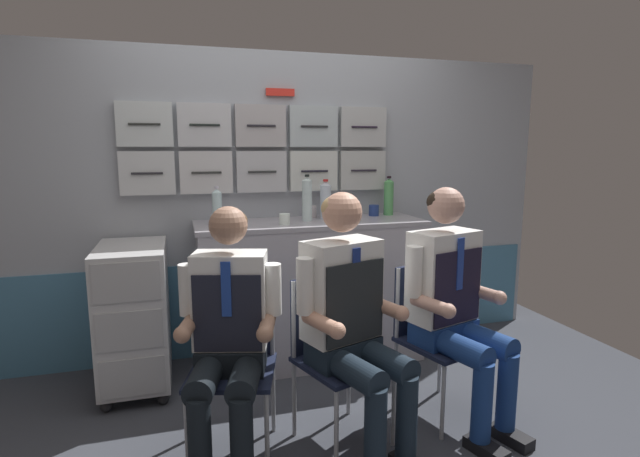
{
  "coord_description": "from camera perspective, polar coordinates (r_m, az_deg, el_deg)",
  "views": [
    {
      "loc": [
        -0.7,
        -2.08,
        1.48
      ],
      "look_at": [
        0.07,
        0.53,
        1.03
      ],
      "focal_mm": 27.27,
      "sensor_mm": 36.0,
      "label": 1
    }
  ],
  "objects": [
    {
      "name": "water_bottle_short",
      "position": [
        3.64,
        8.06,
        3.73
      ],
      "size": [
        0.07,
        0.07,
        0.29
      ],
      "color": "#52A25A",
      "rests_on": "galley_counter"
    },
    {
      "name": "espresso_cup_small",
      "position": [
        3.59,
        6.34,
        2.16
      ],
      "size": [
        0.07,
        0.07,
        0.08
      ],
      "color": "navy",
      "rests_on": "galley_counter"
    },
    {
      "name": "galley_bulkhead",
      "position": [
        3.54,
        -5.03,
        2.72
      ],
      "size": [
        4.2,
        0.14,
        2.15
      ],
      "color": "#A2A9B2",
      "rests_on": "ground"
    },
    {
      "name": "service_trolley",
      "position": [
        3.25,
        -20.95,
        -9.21
      ],
      "size": [
        0.4,
        0.65,
        0.9
      ],
      "color": "black",
      "rests_on": "ground"
    },
    {
      "name": "coffee_cup_white",
      "position": [
        3.55,
        3.02,
        1.98
      ],
      "size": [
        0.07,
        0.07,
        0.06
      ],
      "color": "navy",
      "rests_on": "galley_counter"
    },
    {
      "name": "water_bottle_clear",
      "position": [
        3.24,
        -11.98,
        2.58
      ],
      "size": [
        0.06,
        0.06,
        0.25
      ],
      "color": "silver",
      "rests_on": "galley_counter"
    },
    {
      "name": "crew_member_by_counter",
      "position": [
        2.71,
        15.41,
        -7.62
      ],
      "size": [
        0.54,
        0.69,
        1.28
      ],
      "color": "black",
      "rests_on": "ground"
    },
    {
      "name": "paper_cup_blue",
      "position": [
        3.16,
        -4.18,
        1.14
      ],
      "size": [
        0.07,
        0.07,
        0.07
      ],
      "color": "white",
      "rests_on": "galley_counter"
    },
    {
      "name": "sparkling_bottle_green",
      "position": [
        3.3,
        -1.53,
        3.5
      ],
      "size": [
        0.07,
        0.07,
        0.32
      ],
      "color": "silver",
      "rests_on": "galley_counter"
    },
    {
      "name": "folding_chair_by_counter",
      "position": [
        2.87,
        12.86,
        -10.69
      ],
      "size": [
        0.5,
        0.5,
        0.83
      ],
      "color": "#A8AAAF",
      "rests_on": "ground"
    },
    {
      "name": "crew_member_left",
      "position": [
        2.32,
        -10.72,
        -11.47
      ],
      "size": [
        0.5,
        0.65,
        1.22
      ],
      "color": "black",
      "rests_on": "ground"
    },
    {
      "name": "crew_member_right",
      "position": [
        2.38,
        3.74,
        -9.75
      ],
      "size": [
        0.55,
        0.7,
        1.28
      ],
      "color": "black",
      "rests_on": "ground"
    },
    {
      "name": "coffee_cup_spare",
      "position": [
        3.49,
        -1.0,
        2.04
      ],
      "size": [
        0.07,
        0.07,
        0.08
      ],
      "color": "silver",
      "rests_on": "galley_counter"
    },
    {
      "name": "galley_counter",
      "position": [
        3.43,
        -1.07,
        -7.33
      ],
      "size": [
        1.56,
        0.53,
        0.99
      ],
      "color": "#ADA9B2",
      "rests_on": "ground"
    },
    {
      "name": "water_bottle_tall",
      "position": [
        3.4,
        0.66,
        3.34
      ],
      "size": [
        0.08,
        0.08,
        0.28
      ],
      "color": "silver",
      "rests_on": "galley_counter"
    },
    {
      "name": "ground",
      "position": [
        2.66,
        2.08,
        -25.04
      ],
      "size": [
        4.8,
        4.8,
        0.04
      ],
      "primitive_type": "cube",
      "color": "#3A3D45"
    },
    {
      "name": "folding_chair_left",
      "position": [
        2.52,
        -9.98,
        -13.5
      ],
      "size": [
        0.49,
        0.49,
        0.83
      ],
      "color": "#A8AAAF",
      "rests_on": "ground"
    },
    {
      "name": "folding_chair_right",
      "position": [
        2.56,
        1.41,
        -12.96
      ],
      "size": [
        0.51,
        0.51,
        0.83
      ],
      "color": "#A8AAAF",
      "rests_on": "ground"
    }
  ]
}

